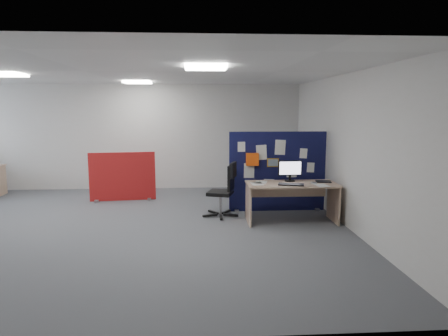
{
  "coord_description": "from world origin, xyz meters",
  "views": [
    {
      "loc": [
        1.89,
        -6.89,
        2.1
      ],
      "look_at": [
        2.35,
        0.34,
        1.0
      ],
      "focal_mm": 32.0,
      "sensor_mm": 36.0,
      "label": 1
    }
  ],
  "objects": [
    {
      "name": "office_chair",
      "position": [
        2.4,
        0.62,
        0.6
      ],
      "size": [
        0.7,
        0.67,
        1.05
      ],
      "rotation": [
        0.0,
        0.0,
        -0.31
      ],
      "color": "black",
      "rests_on": "floor"
    },
    {
      "name": "ceiling_lights",
      "position": [
        0.33,
        0.67,
        2.67
      ],
      "size": [
        4.1,
        4.1,
        0.04
      ],
      "color": "white",
      "rests_on": "ceiling"
    },
    {
      "name": "desk_papers",
      "position": [
        3.34,
        0.14,
        0.73
      ],
      "size": [
        1.36,
        0.69,
        0.0
      ],
      "color": "white",
      "rests_on": "main_desk"
    },
    {
      "name": "ceiling",
      "position": [
        0.0,
        0.0,
        2.7
      ],
      "size": [
        9.0,
        7.0,
        0.02
      ],
      "primitive_type": "cube",
      "color": "white",
      "rests_on": "wall_back"
    },
    {
      "name": "red_divider",
      "position": [
        0.15,
        2.15,
        0.54
      ],
      "size": [
        1.47,
        0.3,
        1.1
      ],
      "rotation": [
        0.0,
        0.0,
        0.11
      ],
      "color": "#AB161B",
      "rests_on": "floor"
    },
    {
      "name": "floor",
      "position": [
        0.0,
        0.0,
        0.0
      ],
      "size": [
        9.0,
        9.0,
        0.0
      ],
      "primitive_type": "plane",
      "color": "#56595E",
      "rests_on": "ground"
    },
    {
      "name": "monitor_main",
      "position": [
        3.59,
        0.38,
        0.95
      ],
      "size": [
        0.45,
        0.19,
        0.39
      ],
      "rotation": [
        0.0,
        0.0,
        0.04
      ],
      "color": "black",
      "rests_on": "main_desk"
    },
    {
      "name": "paper_tray",
      "position": [
        4.2,
        0.28,
        0.74
      ],
      "size": [
        0.32,
        0.27,
        0.01
      ],
      "primitive_type": "cube",
      "rotation": [
        0.0,
        0.0,
        -0.21
      ],
      "color": "black",
      "rests_on": "main_desk"
    },
    {
      "name": "wall_back",
      "position": [
        0.0,
        3.5,
        1.35
      ],
      "size": [
        9.0,
        0.02,
        2.7
      ],
      "primitive_type": "cube",
      "color": "silver",
      "rests_on": "floor"
    },
    {
      "name": "mouse",
      "position": [
        3.97,
        0.13,
        0.74
      ],
      "size": [
        0.1,
        0.06,
        0.03
      ],
      "primitive_type": "cube",
      "rotation": [
        0.0,
        0.0,
        0.03
      ],
      "color": "gray",
      "rests_on": "main_desk"
    },
    {
      "name": "main_desk",
      "position": [
        3.58,
        0.23,
        0.55
      ],
      "size": [
        1.65,
        0.73,
        0.73
      ],
      "color": "tan",
      "rests_on": "floor"
    },
    {
      "name": "wall_right",
      "position": [
        4.5,
        0.0,
        1.35
      ],
      "size": [
        0.02,
        7.0,
        2.7
      ],
      "primitive_type": "cube",
      "color": "silver",
      "rests_on": "floor"
    },
    {
      "name": "keyboard",
      "position": [
        3.53,
        0.01,
        0.74
      ],
      "size": [
        0.48,
        0.29,
        0.02
      ],
      "primitive_type": "cube",
      "rotation": [
        0.0,
        0.0,
        -0.27
      ],
      "color": "black",
      "rests_on": "main_desk"
    },
    {
      "name": "navy_divider",
      "position": [
        3.46,
        1.04,
        0.81
      ],
      "size": [
        1.97,
        0.3,
        1.62
      ],
      "color": "#10103D",
      "rests_on": "floor"
    }
  ]
}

